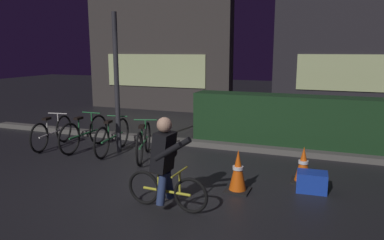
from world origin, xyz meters
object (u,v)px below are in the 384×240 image
(parked_bike_center_right, at_px, (144,142))
(traffic_cone_far, at_px, (303,165))
(parked_bike_leftmost, at_px, (52,132))
(cyclist, at_px, (165,163))
(parked_bike_left_mid, at_px, (84,133))
(street_post, at_px, (117,84))
(traffic_cone_near, at_px, (238,171))
(parked_bike_center_left, at_px, (112,137))
(blue_crate, at_px, (312,182))

(parked_bike_center_right, height_order, traffic_cone_far, parked_bike_center_right)
(parked_bike_leftmost, xyz_separation_m, cyclist, (3.66, -1.99, 0.30))
(parked_bike_left_mid, height_order, parked_bike_center_right, parked_bike_left_mid)
(parked_bike_leftmost, distance_m, parked_bike_center_right, 2.27)
(street_post, relative_size, traffic_cone_near, 4.40)
(street_post, bearing_deg, traffic_cone_near, -24.32)
(traffic_cone_near, distance_m, traffic_cone_far, 1.16)
(parked_bike_leftmost, relative_size, parked_bike_center_right, 1.02)
(street_post, relative_size, parked_bike_leftmost, 1.85)
(street_post, distance_m, parked_bike_center_left, 1.09)
(cyclist, bearing_deg, parked_bike_center_right, 128.19)
(street_post, xyz_separation_m, cyclist, (2.12, -2.22, -0.79))
(parked_bike_center_left, bearing_deg, street_post, -37.93)
(traffic_cone_far, distance_m, blue_crate, 0.42)
(parked_bike_center_left, height_order, traffic_cone_near, parked_bike_center_left)
(parked_bike_center_right, bearing_deg, parked_bike_center_left, 60.20)
(traffic_cone_far, bearing_deg, street_post, 171.87)
(parked_bike_left_mid, height_order, cyclist, cyclist)
(parked_bike_center_right, relative_size, traffic_cone_near, 2.34)
(traffic_cone_near, bearing_deg, parked_bike_center_right, 154.37)
(street_post, height_order, parked_bike_left_mid, street_post)
(street_post, bearing_deg, parked_bike_center_left, -120.74)
(blue_crate, bearing_deg, parked_bike_leftmost, 172.92)
(traffic_cone_far, bearing_deg, parked_bike_left_mid, 174.58)
(street_post, relative_size, parked_bike_left_mid, 1.72)
(cyclist, bearing_deg, parked_bike_center_left, 139.00)
(parked_bike_leftmost, distance_m, parked_bike_center_left, 1.47)
(parked_bike_left_mid, bearing_deg, cyclist, -126.01)
(parked_bike_leftmost, relative_size, parked_bike_left_mid, 0.93)
(parked_bike_center_right, distance_m, traffic_cone_near, 2.38)
(street_post, distance_m, parked_bike_center_right, 1.34)
(parked_bike_center_left, distance_m, parked_bike_center_right, 0.82)
(parked_bike_leftmost, distance_m, traffic_cone_far, 5.30)
(parked_bike_center_left, bearing_deg, traffic_cone_far, -103.39)
(traffic_cone_near, bearing_deg, traffic_cone_far, 41.06)
(parked_bike_leftmost, bearing_deg, parked_bike_left_mid, -89.73)
(traffic_cone_far, relative_size, cyclist, 0.47)
(parked_bike_center_right, bearing_deg, parked_bike_left_mid, 64.59)
(traffic_cone_near, distance_m, blue_crate, 1.12)
(parked_bike_leftmost, xyz_separation_m, traffic_cone_near, (4.42, -1.08, -0.01))
(parked_bike_leftmost, bearing_deg, parked_bike_center_right, -99.67)
(traffic_cone_near, xyz_separation_m, blue_crate, (1.04, 0.40, -0.16))
(cyclist, bearing_deg, blue_crate, 39.00)
(parked_bike_center_left, xyz_separation_m, parked_bike_center_right, (0.81, -0.15, -0.00))
(parked_bike_leftmost, bearing_deg, cyclist, -127.02)
(blue_crate, relative_size, cyclist, 0.35)
(parked_bike_center_right, bearing_deg, parked_bike_leftmost, 69.61)
(street_post, relative_size, cyclist, 2.27)
(parked_bike_leftmost, height_order, traffic_cone_near, parked_bike_leftmost)
(parked_bike_left_mid, relative_size, traffic_cone_near, 2.55)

